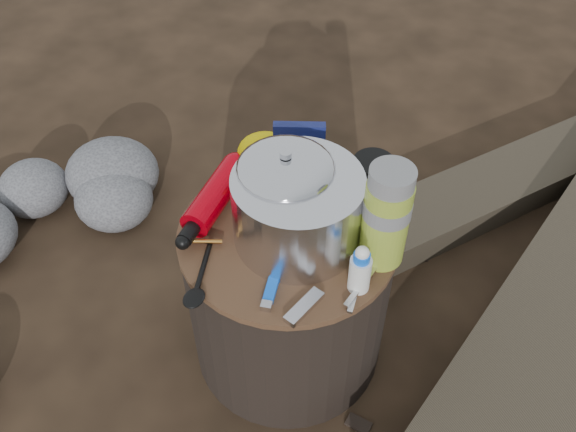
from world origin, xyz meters
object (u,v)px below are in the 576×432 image
at_px(camping_pot, 286,192).
at_px(fuel_bottle, 215,195).
at_px(thermos, 386,216).
at_px(travel_mug, 371,183).
at_px(stump, 288,294).

bearing_deg(camping_pot, fuel_bottle, -177.12).
relative_size(fuel_bottle, thermos, 1.16).
bearing_deg(fuel_bottle, thermos, -0.34).
distance_m(fuel_bottle, travel_mug, 0.34).
bearing_deg(stump, thermos, 4.82).
bearing_deg(travel_mug, fuel_bottle, -156.22).
xyz_separation_m(camping_pot, travel_mug, (0.14, 0.13, -0.03)).
relative_size(stump, fuel_bottle, 1.75).
height_order(fuel_bottle, travel_mug, travel_mug).
relative_size(stump, thermos, 2.03).
bearing_deg(fuel_bottle, stump, -5.23).
bearing_deg(travel_mug, camping_pot, -138.65).
relative_size(fuel_bottle, travel_mug, 2.14).
bearing_deg(travel_mug, thermos, -63.19).
height_order(stump, camping_pot, camping_pot).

